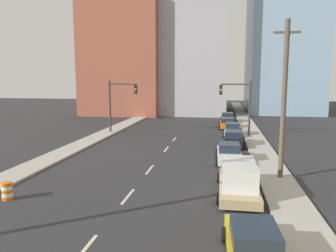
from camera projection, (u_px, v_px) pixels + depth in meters
sidewalk_left at (129, 123)px, 48.21m from camera, size 2.25×88.69×0.15m
sidewalk_right at (248, 125)px, 45.42m from camera, size 2.25×88.69×0.15m
lane_stripe_at_9m at (85, 250)px, 12.40m from camera, size 0.16×2.40×0.01m
lane_stripe_at_15m at (128, 196)px, 18.06m from camera, size 0.16×2.40×0.01m
lane_stripe_at_20m at (150, 170)px, 23.41m from camera, size 0.16×2.40×0.01m
lane_stripe_at_27m at (166, 149)px, 30.26m from camera, size 0.16×2.40×0.01m
lane_stripe_at_33m at (174, 139)px, 35.39m from camera, size 0.16×2.40×0.01m
building_brick_left at (128, 59)px, 62.09m from camera, size 14.00×16.00×20.50m
building_office_center at (196, 31)px, 63.17m from camera, size 12.00×20.00×31.46m
building_glass_right at (282, 43)px, 64.68m from camera, size 13.00×20.00×26.95m
traffic_signal_left at (117, 100)px, 38.90m from camera, size 3.51×0.35×6.26m
traffic_signal_right at (241, 101)px, 36.56m from camera, size 3.51×0.35×6.26m
utility_pole_right_mid at (284, 100)px, 20.50m from camera, size 1.60×0.32×10.05m
traffic_barrel at (7, 191)px, 17.52m from camera, size 0.56×0.56×0.95m
sedan_yellow at (254, 246)px, 11.41m from camera, size 2.25×4.68×1.38m
box_truck_tan at (238, 179)px, 18.29m from camera, size 2.40×5.94×1.87m
sedan_white at (229, 153)px, 25.56m from camera, size 2.18×4.48×1.47m
sedan_black at (234, 139)px, 31.64m from camera, size 2.29×4.74×1.48m
sedan_silver at (233, 130)px, 37.36m from camera, size 2.18×4.59×1.49m
sedan_orange at (227, 123)px, 43.16m from camera, size 2.22×4.72×1.37m
sedan_red at (227, 118)px, 48.77m from camera, size 2.16×4.65×1.49m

